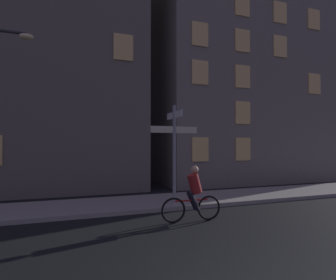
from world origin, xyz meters
TOP-DOWN VIEW (x-y plane):
  - sidewalk_kerb at (0.00, 7.16)m, footprint 40.00×2.62m
  - signpost at (1.16, 6.56)m, footprint 1.80×1.46m
  - cyclist at (0.92, 4.47)m, footprint 1.82×0.34m
  - building_right_block at (8.76, 14.55)m, footprint 12.54×9.91m

SIDE VIEW (x-z plane):
  - sidewalk_kerb at x=0.00m, z-range 0.00..0.14m
  - cyclist at x=0.92m, z-range -0.06..1.55m
  - signpost at x=1.16m, z-range 0.49..4.01m
  - building_right_block at x=8.76m, z-range 0.00..14.53m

